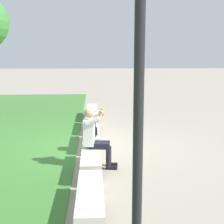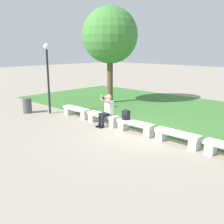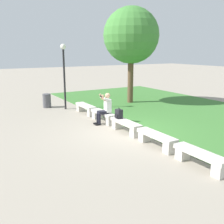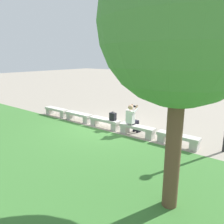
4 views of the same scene
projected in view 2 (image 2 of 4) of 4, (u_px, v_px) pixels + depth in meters
name	position (u px, v px, depth m)	size (l,w,h in m)	color
ground_plane	(135.00, 133.00, 10.05)	(80.00, 80.00, 0.00)	gray
grass_strip	(190.00, 113.00, 13.12)	(20.77, 8.00, 0.03)	#3D7533
bench_main	(77.00, 111.00, 12.39)	(1.61, 0.40, 0.45)	beige
bench_near	(103.00, 117.00, 11.19)	(1.61, 0.40, 0.45)	beige
bench_mid	(136.00, 126.00, 9.98)	(1.61, 0.40, 0.45)	beige
bench_far	(177.00, 136.00, 8.78)	(1.61, 0.40, 0.45)	beige
person_photographer	(107.00, 109.00, 10.81)	(0.50, 0.75, 1.32)	black
backpack	(126.00, 115.00, 10.21)	(0.28, 0.24, 0.43)	black
tree_behind_wall	(110.00, 36.00, 14.76)	(3.17, 3.17, 5.48)	brown
trash_bin	(27.00, 105.00, 13.14)	(0.44, 0.44, 0.75)	#4C4C51
lamp_post	(48.00, 68.00, 12.60)	(0.28, 0.28, 3.39)	black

